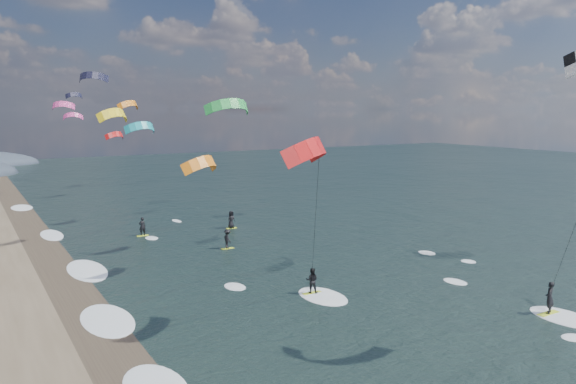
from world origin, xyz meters
TOP-DOWN VIEW (x-y plane):
  - ground at (0.00, 0.00)m, footprint 260.00×260.00m
  - wet_sand_strip at (-12.00, 10.00)m, footprint 3.00×240.00m
  - kitesurfer_near_b at (-0.96, 8.70)m, footprint 7.03×9.09m
  - far_kitesurfers at (1.93, 30.92)m, footprint 9.79×9.40m
  - bg_kite_field at (-0.95, 52.16)m, footprint 12.51×76.48m
  - shoreline_surf at (-10.80, 14.75)m, footprint 2.40×79.40m

SIDE VIEW (x-z plane):
  - ground at x=0.00m, z-range 0.00..0.00m
  - shoreline_surf at x=-10.80m, z-range -0.06..0.06m
  - wet_sand_strip at x=-12.00m, z-range 0.00..0.01m
  - far_kitesurfers at x=1.93m, z-range -0.02..1.78m
  - kitesurfer_near_b at x=-0.96m, z-range 1.36..12.72m
  - bg_kite_field at x=-0.95m, z-range 7.40..16.32m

